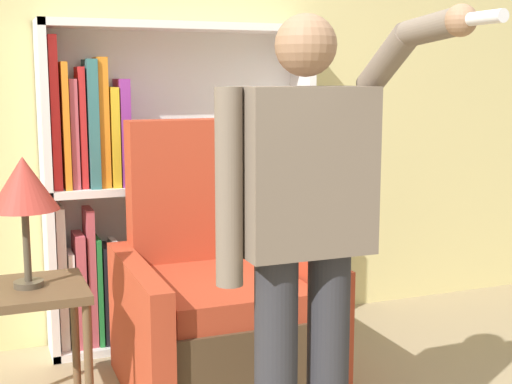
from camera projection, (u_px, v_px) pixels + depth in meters
name	position (u px, v px, depth m)	size (l,w,h in m)	color
wall_back	(165.00, 88.00, 3.98)	(8.00, 0.06, 2.80)	#DBCC84
bookcase	(146.00, 190.00, 3.87)	(1.48, 0.28, 1.75)	white
armchair	(216.00, 307.00, 3.40)	(0.89, 0.94, 1.26)	#4C3823
person_standing	(305.00, 228.00, 2.40)	(0.59, 0.78, 1.67)	#2D2D33
side_table	(30.00, 311.00, 2.96)	(0.46, 0.46, 0.61)	brown
table_lamp	(24.00, 186.00, 2.87)	(0.28, 0.28, 0.54)	#4C4233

